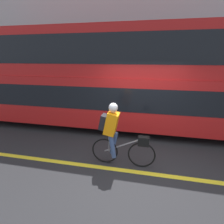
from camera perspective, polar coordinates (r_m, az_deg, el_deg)
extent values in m
plane|color=#232326|center=(4.55, 7.77, -17.70)|extent=(80.00, 80.00, 0.00)
cube|color=yellow|center=(4.43, 7.60, -18.79)|extent=(50.00, 0.14, 0.01)
cube|color=#A8A399|center=(9.40, 10.43, 1.63)|extent=(60.00, 1.80, 0.14)
cube|color=#9E9EA3|center=(10.11, 11.73, 20.96)|extent=(60.00, 0.30, 6.52)
cylinder|color=black|center=(6.90, 22.42, -1.97)|extent=(0.92, 0.30, 0.92)
cylinder|color=black|center=(8.66, -27.06, 1.26)|extent=(0.92, 0.30, 0.92)
cube|color=#B21919|center=(6.90, -5.47, 5.08)|extent=(10.84, 2.42, 1.70)
cube|color=black|center=(6.86, -5.52, 6.75)|extent=(10.40, 2.44, 0.75)
cube|color=#B21919|center=(6.74, -5.90, 18.80)|extent=(10.84, 2.33, 1.57)
cube|color=black|center=(6.74, -5.92, 19.46)|extent=(10.40, 2.35, 0.88)
torus|color=black|center=(4.44, 9.60, -13.62)|extent=(0.67, 0.04, 0.67)
torus|color=black|center=(4.55, -2.35, -12.53)|extent=(0.67, 0.04, 0.67)
cylinder|color=slate|center=(4.36, 3.59, -10.72)|extent=(0.94, 0.03, 0.46)
cylinder|color=slate|center=(4.41, -0.97, -9.92)|extent=(0.03, 0.03, 0.49)
cube|color=black|center=(4.26, 10.27, -9.34)|extent=(0.26, 0.16, 0.22)
cube|color=orange|center=(4.18, -0.15, -3.72)|extent=(0.37, 0.32, 0.58)
cube|color=black|center=(4.21, -2.82, -3.25)|extent=(0.21, 0.26, 0.38)
cylinder|color=#384C7A|center=(4.49, 0.61, -10.10)|extent=(0.21, 0.11, 0.60)
cylinder|color=#384C7A|center=(4.33, 0.12, -11.18)|extent=(0.19, 0.11, 0.60)
sphere|color=tan|center=(4.05, 0.39, 0.92)|extent=(0.19, 0.19, 0.19)
sphere|color=silver|center=(4.04, 0.40, 1.50)|extent=(0.21, 0.21, 0.21)
cylinder|color=#262628|center=(9.19, 15.03, 4.40)|extent=(0.47, 0.47, 0.92)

